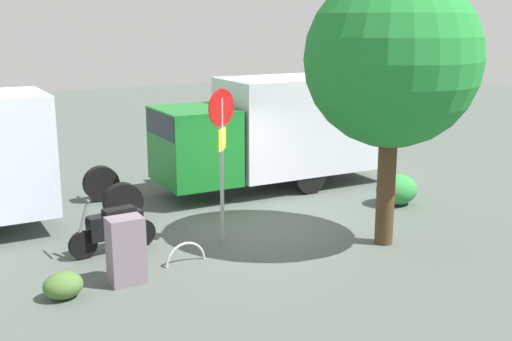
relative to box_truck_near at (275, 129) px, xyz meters
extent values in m
plane|color=#4A544C|center=(1.94, 2.92, -1.65)|extent=(60.00, 60.00, 0.00)
cylinder|color=black|center=(-0.56, -0.93, -1.20)|extent=(0.91, 0.28, 0.90)
cylinder|color=black|center=(-0.48, 0.97, -1.20)|extent=(0.91, 0.28, 0.90)
cylinder|color=black|center=(4.50, -1.13, -1.20)|extent=(0.91, 0.28, 0.90)
cylinder|color=black|center=(4.58, 0.77, -1.20)|extent=(0.91, 0.28, 0.90)
cube|color=silver|center=(-0.92, 0.04, 0.08)|extent=(4.65, 2.38, 2.55)
cube|color=#177125|center=(2.36, -0.09, -0.25)|extent=(1.88, 2.17, 1.90)
cube|color=black|center=(2.36, -0.09, 0.35)|extent=(1.89, 2.01, 0.60)
cylinder|color=black|center=(6.03, 2.65, -1.37)|extent=(0.57, 0.15, 0.56)
cylinder|color=black|center=(4.78, 2.55, -1.37)|extent=(0.57, 0.15, 0.56)
cube|color=black|center=(5.36, 2.59, -1.09)|extent=(1.12, 0.41, 0.48)
cube|color=black|center=(5.26, 2.59, -0.82)|extent=(0.66, 0.33, 0.12)
cylinder|color=slate|center=(5.98, 2.65, -0.82)|extent=(0.29, 0.09, 0.69)
cylinder|color=black|center=(5.98, 2.65, -0.47)|extent=(0.09, 0.55, 0.04)
cylinder|color=#9E9EA3|center=(3.25, 3.15, -0.14)|extent=(0.08, 0.08, 3.00)
cylinder|color=red|center=(3.25, 3.17, 1.17)|extent=(0.71, 0.32, 0.76)
cube|color=yellow|center=(3.25, 3.17, 0.53)|extent=(0.33, 0.33, 0.44)
cylinder|color=#47301E|center=(0.41, 4.91, -0.36)|extent=(0.37, 0.37, 2.56)
sphere|color=#1E7B2F|center=(0.41, 4.91, 2.13)|extent=(3.46, 3.46, 3.46)
cube|color=slate|center=(5.68, 4.19, -1.04)|extent=(0.61, 0.44, 1.21)
torus|color=#B7B7BC|center=(4.42, 3.87, -1.65)|extent=(0.85, 0.11, 0.85)
ellipsoid|color=#2D843C|center=(-1.77, 2.92, -1.27)|extent=(1.11, 0.91, 0.76)
ellipsoid|color=#486B30|center=(6.81, 4.26, -1.42)|extent=(0.66, 0.54, 0.45)
camera|label=1|loc=(9.01, 14.36, 2.91)|focal=44.66mm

